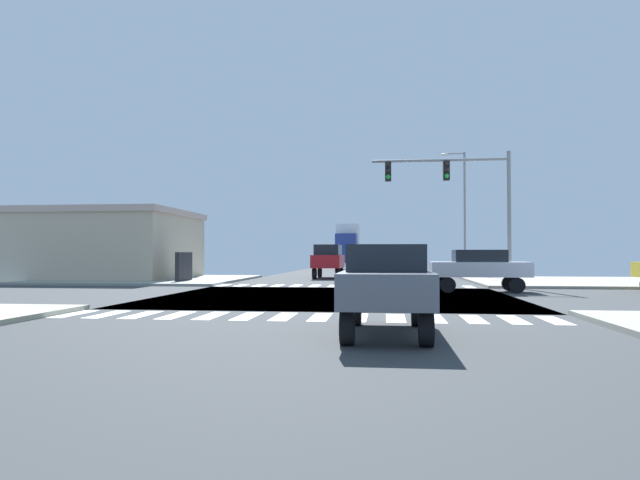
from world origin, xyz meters
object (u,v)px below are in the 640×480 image
Objects in this scene: box_truck_queued_1 at (348,246)px; sedan_leading_3 at (479,267)px; bank_building at (84,245)px; traffic_signal_mast at (456,187)px; sedan_crossing_2 at (386,281)px; suv_nearside_1 at (328,258)px; street_lamp at (462,203)px.

sedan_leading_3 is (8.16, -33.60, -1.45)m from box_truck_queued_1.
traffic_signal_mast is at bearing -13.66° from bank_building.
sedan_crossing_2 is 0.60× the size of box_truck_queued_1.
sedan_leading_3 is at bearing -81.73° from traffic_signal_mast.
sedan_leading_3 is at bearing 121.46° from suv_nearside_1.
street_lamp is 2.16× the size of sedan_crossing_2.
box_truck_queued_1 is at bearing -166.35° from sedan_leading_3.
bank_building reaches higher than sedan_leading_3.
bank_building is 3.56× the size of sedan_leading_3.
box_truck_queued_1 is (-9.63, 16.97, -2.89)m from street_lamp.
suv_nearside_1 is 15.63m from sedan_leading_3.
box_truck_queued_1 is 1.67× the size of sedan_leading_3.
bank_building is at bearing 13.57° from suv_nearside_1.
traffic_signal_mast reaches higher than sedan_leading_3.
bank_building is (-23.60, 5.74, -2.87)m from traffic_signal_mast.
sedan_leading_3 is at bearing -95.06° from street_lamp.
bank_building is at bearing 130.64° from sedan_crossing_2.
street_lamp reaches higher than traffic_signal_mast.
street_lamp is 10.96m from suv_nearside_1.
street_lamp is 26.79m from bank_building.
street_lamp is at bearing 119.56° from box_truck_queued_1.
sedan_leading_3 is (0.54, -3.74, -4.04)m from traffic_signal_mast.
traffic_signal_mast reaches higher than bank_building.
street_lamp is at bearing 15.60° from bank_building.
street_lamp is 2.16× the size of sedan_leading_3.
suv_nearside_1 is (-7.61, 9.60, -3.77)m from traffic_signal_mast.
traffic_signal_mast is at bearing -98.88° from street_lamp.
box_truck_queued_1 reaches higher than sedan_leading_3.
suv_nearside_1 is at bearing -148.54° from sedan_leading_3.
sedan_crossing_2 is (4.00, -27.15, -0.28)m from suv_nearside_1.
street_lamp is at bearing 81.12° from traffic_signal_mast.
street_lamp is 0.61× the size of bank_building.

